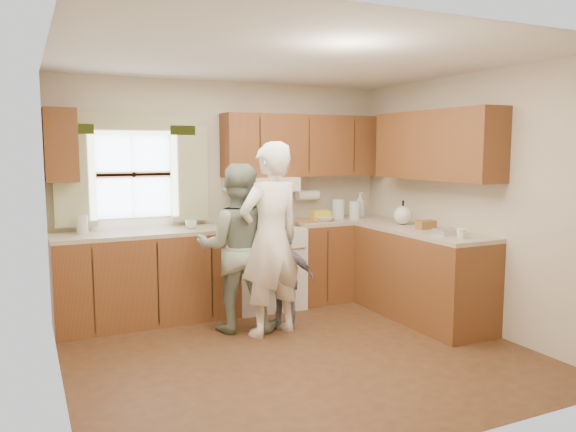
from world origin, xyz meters
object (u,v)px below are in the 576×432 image
woman_left (271,240)px  stove (264,266)px  child (286,280)px  woman_right (237,248)px

woman_left → stove: bearing=-121.7°
stove → woman_left: bearing=-109.3°
child → stove: bearing=-82.1°
woman_left → woman_right: (-0.24, 0.27, -0.10)m
woman_left → woman_right: 0.37m
stove → woman_left: woman_left is taller
woman_left → child: bearing=-163.7°
woman_left → child: (0.22, 0.12, -0.44)m
child → woman_left: bearing=43.6°
stove → child: size_ratio=1.11×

